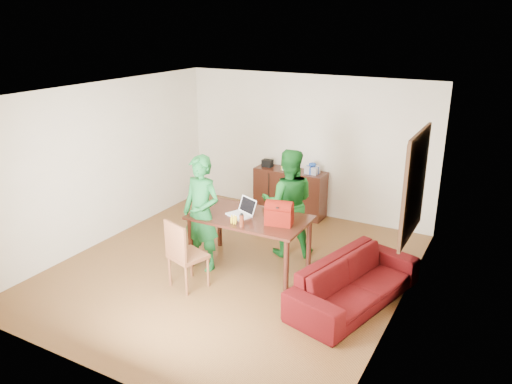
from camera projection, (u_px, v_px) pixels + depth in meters
The scene contains 10 objects.
room at pixel (236, 186), 7.38m from camera, with size 5.20×5.70×2.90m.
table at pixel (250, 223), 7.56m from camera, with size 1.79×1.03×0.83m.
chair at pixel (188, 267), 7.11m from camera, with size 0.58×0.56×1.03m.
person_near at pixel (202, 213), 7.48m from camera, with size 0.65×0.43×1.78m, color #155E25.
person_far at pixel (288, 203), 7.94m from camera, with size 0.85×0.67×1.76m, color #125419.
laptop at pixel (239, 213), 7.52m from camera, with size 0.44×0.38×0.26m.
bananas at pixel (234, 222), 7.23m from camera, with size 0.14×0.09×0.05m, color gold, non-canonical shape.
bottle at pixel (242, 220), 7.12m from camera, with size 0.07×0.07×0.20m, color #5A2514.
red_bag at pixel (279, 215), 7.18m from camera, with size 0.39×0.23×0.29m, color #6A1007.
sofa at pixel (355, 282), 6.70m from camera, with size 2.11×0.82×0.62m, color #410808.
Camera 1 is at (3.63, -5.86, 3.66)m, focal length 35.00 mm.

